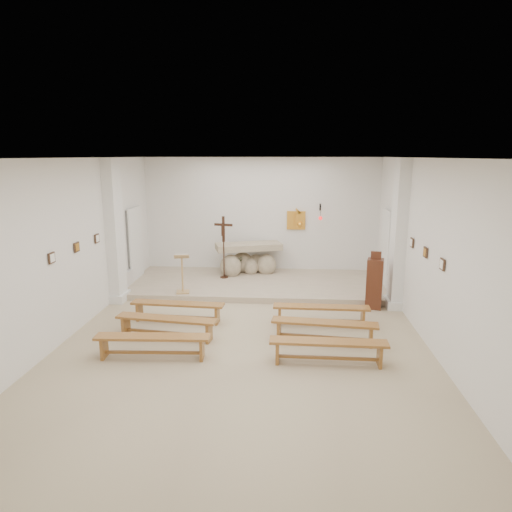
# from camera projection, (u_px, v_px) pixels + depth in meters

# --- Properties ---
(ground) EXTENTS (7.00, 10.00, 0.00)m
(ground) POSITION_uv_depth(u_px,v_px,m) (246.00, 335.00, 9.20)
(ground) COLOR #C7B78F
(ground) RESTS_ON ground
(wall_left) EXTENTS (0.02, 10.00, 3.50)m
(wall_left) POSITION_uv_depth(u_px,v_px,m) (71.00, 248.00, 9.07)
(wall_left) COLOR white
(wall_left) RESTS_ON ground
(wall_right) EXTENTS (0.02, 10.00, 3.50)m
(wall_right) POSITION_uv_depth(u_px,v_px,m) (430.00, 253.00, 8.58)
(wall_right) COLOR white
(wall_right) RESTS_ON ground
(wall_back) EXTENTS (7.00, 0.02, 3.50)m
(wall_back) POSITION_uv_depth(u_px,v_px,m) (261.00, 217.00, 13.68)
(wall_back) COLOR white
(wall_back) RESTS_ON ground
(ceiling) EXTENTS (7.00, 10.00, 0.02)m
(ceiling) POSITION_uv_depth(u_px,v_px,m) (245.00, 158.00, 8.45)
(ceiling) COLOR silver
(ceiling) RESTS_ON wall_back
(sanctuary_platform) EXTENTS (6.98, 3.00, 0.15)m
(sanctuary_platform) POSITION_uv_depth(u_px,v_px,m) (258.00, 284.00, 12.59)
(sanctuary_platform) COLOR #BBA890
(sanctuary_platform) RESTS_ON ground
(pilaster_left) EXTENTS (0.26, 0.55, 3.50)m
(pilaster_left) POSITION_uv_depth(u_px,v_px,m) (114.00, 231.00, 11.01)
(pilaster_left) COLOR white
(pilaster_left) RESTS_ON ground
(pilaster_right) EXTENTS (0.26, 0.55, 3.50)m
(pilaster_right) POSITION_uv_depth(u_px,v_px,m) (399.00, 235.00, 10.53)
(pilaster_right) COLOR white
(pilaster_right) RESTS_ON ground
(gold_wall_relief) EXTENTS (0.55, 0.04, 0.55)m
(gold_wall_relief) POSITION_uv_depth(u_px,v_px,m) (296.00, 220.00, 13.60)
(gold_wall_relief) COLOR gold
(gold_wall_relief) RESTS_ON wall_back
(sanctuary_lamp) EXTENTS (0.11, 0.36, 0.44)m
(sanctuary_lamp) POSITION_uv_depth(u_px,v_px,m) (320.00, 216.00, 13.27)
(sanctuary_lamp) COLOR black
(sanctuary_lamp) RESTS_ON wall_back
(station_frame_left_front) EXTENTS (0.03, 0.20, 0.20)m
(station_frame_left_front) POSITION_uv_depth(u_px,v_px,m) (52.00, 258.00, 8.30)
(station_frame_left_front) COLOR #412B1D
(station_frame_left_front) RESTS_ON wall_left
(station_frame_left_mid) EXTENTS (0.03, 0.20, 0.20)m
(station_frame_left_mid) POSITION_uv_depth(u_px,v_px,m) (77.00, 247.00, 9.27)
(station_frame_left_mid) COLOR #412B1D
(station_frame_left_mid) RESTS_ON wall_left
(station_frame_left_rear) EXTENTS (0.03, 0.20, 0.20)m
(station_frame_left_rear) POSITION_uv_depth(u_px,v_px,m) (97.00, 238.00, 10.24)
(station_frame_left_rear) COLOR #412B1D
(station_frame_left_rear) RESTS_ON wall_left
(station_frame_right_front) EXTENTS (0.03, 0.20, 0.20)m
(station_frame_right_front) POSITION_uv_depth(u_px,v_px,m) (442.00, 264.00, 7.81)
(station_frame_right_front) COLOR #412B1D
(station_frame_right_front) RESTS_ON wall_right
(station_frame_right_mid) EXTENTS (0.03, 0.20, 0.20)m
(station_frame_right_mid) POSITION_uv_depth(u_px,v_px,m) (425.00, 252.00, 8.78)
(station_frame_right_mid) COLOR #412B1D
(station_frame_right_mid) RESTS_ON wall_right
(station_frame_right_rear) EXTENTS (0.03, 0.20, 0.20)m
(station_frame_right_rear) POSITION_uv_depth(u_px,v_px,m) (412.00, 243.00, 9.76)
(station_frame_right_rear) COLOR #412B1D
(station_frame_right_rear) RESTS_ON wall_right
(radiator_left) EXTENTS (0.10, 0.85, 0.52)m
(radiator_left) POSITION_uv_depth(u_px,v_px,m) (126.00, 282.00, 12.02)
(radiator_left) COLOR silver
(radiator_left) RESTS_ON ground
(radiator_right) EXTENTS (0.10, 0.85, 0.52)m
(radiator_right) POSITION_uv_depth(u_px,v_px,m) (391.00, 288.00, 11.53)
(radiator_right) COLOR silver
(radiator_right) RESTS_ON ground
(altar) EXTENTS (2.02, 1.26, 0.97)m
(altar) POSITION_uv_depth(u_px,v_px,m) (248.00, 261.00, 13.39)
(altar) COLOR #C1B094
(altar) RESTS_ON sanctuary_platform
(lectern) EXTENTS (0.42, 0.38, 1.04)m
(lectern) POSITION_uv_depth(u_px,v_px,m) (182.00, 273.00, 11.42)
(lectern) COLOR tan
(lectern) RESTS_ON sanctuary_platform
(crucifix_stand) EXTENTS (0.53, 0.23, 1.75)m
(crucifix_stand) POSITION_uv_depth(u_px,v_px,m) (224.00, 243.00, 12.73)
(crucifix_stand) COLOR #371E11
(crucifix_stand) RESTS_ON sanctuary_platform
(potted_plant) EXTENTS (0.62, 0.59, 0.54)m
(potted_plant) POSITION_uv_depth(u_px,v_px,m) (234.00, 265.00, 13.25)
(potted_plant) COLOR #295421
(potted_plant) RESTS_ON sanctuary_platform
(donation_pedestal) EXTENTS (0.44, 0.44, 1.37)m
(donation_pedestal) POSITION_uv_depth(u_px,v_px,m) (374.00, 283.00, 10.72)
(donation_pedestal) COLOR #502316
(donation_pedestal) RESTS_ON ground
(bench_left_front) EXTENTS (2.05, 0.46, 0.43)m
(bench_left_front) POSITION_uv_depth(u_px,v_px,m) (178.00, 307.00, 9.89)
(bench_left_front) COLOR olive
(bench_left_front) RESTS_ON ground
(bench_right_front) EXTENTS (2.03, 0.35, 0.43)m
(bench_right_front) POSITION_uv_depth(u_px,v_px,m) (321.00, 311.00, 9.67)
(bench_right_front) COLOR olive
(bench_right_front) RESTS_ON ground
(bench_left_second) EXTENTS (2.05, 0.59, 0.43)m
(bench_left_second) POSITION_uv_depth(u_px,v_px,m) (166.00, 323.00, 8.98)
(bench_left_second) COLOR olive
(bench_left_second) RESTS_ON ground
(bench_right_second) EXTENTS (2.05, 0.54, 0.43)m
(bench_right_second) POSITION_uv_depth(u_px,v_px,m) (324.00, 327.00, 8.76)
(bench_right_second) COLOR olive
(bench_right_second) RESTS_ON ground
(bench_left_third) EXTENTS (2.04, 0.42, 0.43)m
(bench_left_third) POSITION_uv_depth(u_px,v_px,m) (153.00, 341.00, 8.08)
(bench_left_third) COLOR olive
(bench_left_third) RESTS_ON ground
(bench_right_third) EXTENTS (2.03, 0.36, 0.43)m
(bench_right_third) POSITION_uv_depth(u_px,v_px,m) (328.00, 347.00, 7.86)
(bench_right_third) COLOR olive
(bench_right_third) RESTS_ON ground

